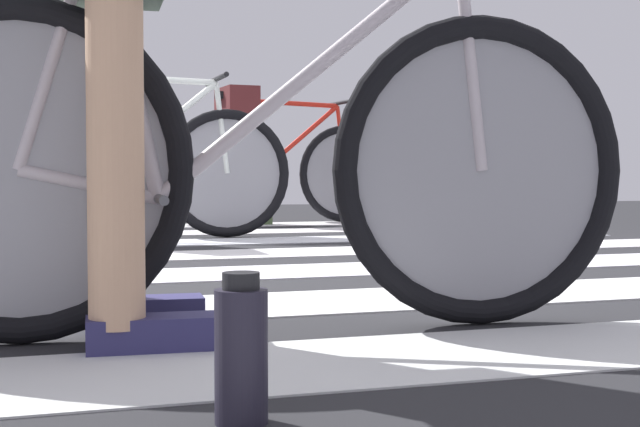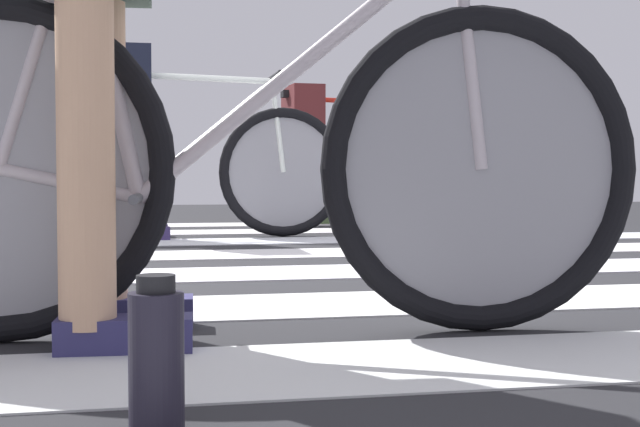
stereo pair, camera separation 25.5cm
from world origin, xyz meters
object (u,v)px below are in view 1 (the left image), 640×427
object	(u,v)px
cyclist_3_of_3	(238,136)
cyclist_2_of_3	(73,116)
bicycle_1_of_3	(263,158)
bicycle_2_of_3	(134,168)
water_bottle	(241,352)
cyclist_1_of_3	(115,28)
bicycle_3_of_3	(279,170)

from	to	relation	value
cyclist_3_of_3	cyclist_2_of_3	bearing A→B (deg)	-135.56
bicycle_1_of_3	bicycle_2_of_3	xyz separation A→B (m)	(0.05, 3.01, 0.00)
bicycle_2_of_3	water_bottle	bearing A→B (deg)	-94.62
cyclist_1_of_3	bicycle_1_of_3	bearing A→B (deg)	-0.00
bicycle_2_of_3	cyclist_3_of_3	size ratio (longest dim) A/B	1.80
bicycle_1_of_3	bicycle_2_of_3	size ratio (longest dim) A/B	1.00
cyclist_2_of_3	bicycle_3_of_3	bearing A→B (deg)	41.27
cyclist_1_of_3	bicycle_2_of_3	xyz separation A→B (m)	(0.36, 2.99, -0.27)
bicycle_1_of_3	bicycle_3_of_3	size ratio (longest dim) A/B	1.00
bicycle_2_of_3	bicycle_1_of_3	bearing A→B (deg)	-91.62
cyclist_1_of_3	cyclist_3_of_3	xyz separation A→B (m)	(1.23, 4.31, -0.03)
cyclist_3_of_3	water_bottle	world-z (taller)	cyclist_3_of_3
bicycle_3_of_3	bicycle_2_of_3	bearing A→B (deg)	-135.19
water_bottle	bicycle_1_of_3	bearing A→B (deg)	73.24
bicycle_2_of_3	cyclist_3_of_3	bearing A→B (deg)	55.85
bicycle_1_of_3	bicycle_2_of_3	bearing A→B (deg)	92.74
cyclist_2_of_3	cyclist_3_of_3	size ratio (longest dim) A/B	1.06
cyclist_2_of_3	bicycle_3_of_3	distance (m)	2.02
cyclist_1_of_3	cyclist_2_of_3	xyz separation A→B (m)	(0.05, 2.99, 0.01)
cyclist_2_of_3	bicycle_1_of_3	bearing A→B (deg)	-85.72
bicycle_2_of_3	water_bottle	xyz separation A→B (m)	(-0.25, -3.69, -0.29)
cyclist_3_of_3	bicycle_3_of_3	bearing A→B (deg)	0.00
bicycle_1_of_3	bicycle_3_of_3	world-z (taller)	same
cyclist_1_of_3	bicycle_2_of_3	distance (m)	3.02
bicycle_1_of_3	cyclist_1_of_3	size ratio (longest dim) A/B	1.72
cyclist_1_of_3	cyclist_3_of_3	bearing A→B (deg)	77.75
bicycle_2_of_3	cyclist_2_of_3	distance (m)	0.41
bicycle_1_of_3	water_bottle	bearing A→B (deg)	-103.11
bicycle_1_of_3	bicycle_3_of_3	distance (m)	4.52
cyclist_2_of_3	cyclist_3_of_3	world-z (taller)	cyclist_2_of_3
water_bottle	cyclist_1_of_3	bearing A→B (deg)	98.64
cyclist_1_of_3	bicycle_2_of_3	bearing A→B (deg)	86.83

